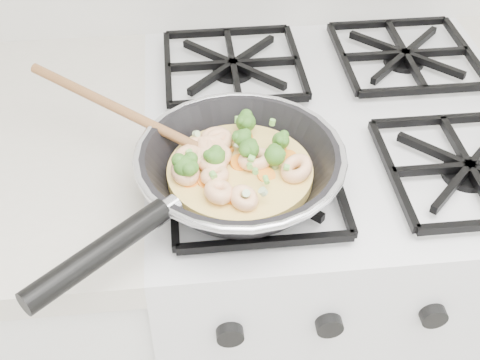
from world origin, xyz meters
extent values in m
cube|color=silver|center=(0.00, 1.70, 0.45)|extent=(0.60, 0.60, 0.90)
cube|color=black|center=(0.00, 1.70, 0.91)|extent=(0.56, 0.56, 0.02)
torus|color=silver|center=(-0.17, 1.54, 0.97)|extent=(0.28, 0.28, 0.01)
cylinder|color=black|center=(-0.34, 1.39, 0.97)|extent=(0.16, 0.15, 0.03)
cylinder|color=#FBD86D|center=(-0.17, 1.54, 0.94)|extent=(0.19, 0.19, 0.02)
ellipsoid|color=#8F5C34|center=(-0.21, 1.57, 0.96)|extent=(0.06, 0.06, 0.01)
cylinder|color=#8F5C34|center=(-0.33, 1.65, 0.99)|extent=(0.23, 0.16, 0.06)
torus|color=#FFCA96|center=(-0.21, 1.55, 0.96)|extent=(0.06, 0.06, 0.02)
torus|color=#FFCA96|center=(-0.10, 1.52, 0.96)|extent=(0.07, 0.07, 0.03)
torus|color=#FFCA96|center=(-0.19, 1.59, 0.96)|extent=(0.06, 0.06, 0.02)
torus|color=#FFCA96|center=(-0.21, 1.52, 0.96)|extent=(0.05, 0.05, 0.02)
torus|color=#FFCA96|center=(-0.17, 1.48, 0.96)|extent=(0.05, 0.05, 0.02)
torus|color=#FFCA96|center=(-0.20, 1.56, 0.96)|extent=(0.06, 0.06, 0.02)
torus|color=#FFCA96|center=(-0.20, 1.49, 0.96)|extent=(0.05, 0.05, 0.03)
torus|color=#FFCA96|center=(-0.24, 1.53, 0.96)|extent=(0.06, 0.06, 0.02)
torus|color=#FFCA96|center=(-0.15, 1.55, 0.96)|extent=(0.05, 0.05, 0.02)
torus|color=#FFCA96|center=(-0.20, 1.60, 0.96)|extent=(0.06, 0.06, 0.02)
torus|color=#FFCA96|center=(-0.20, 1.58, 0.96)|extent=(0.07, 0.07, 0.02)
torus|color=#FFCA96|center=(-0.22, 1.58, 0.96)|extent=(0.07, 0.07, 0.02)
torus|color=#FFCA96|center=(-0.23, 1.56, 0.96)|extent=(0.06, 0.06, 0.02)
ellipsoid|color=#447E29|center=(-0.16, 1.62, 0.97)|extent=(0.04, 0.04, 0.03)
ellipsoid|color=#447E29|center=(-0.20, 1.55, 0.97)|extent=(0.03, 0.03, 0.03)
ellipsoid|color=#447E29|center=(-0.11, 1.57, 0.97)|extent=(0.03, 0.03, 0.02)
ellipsoid|color=#447E29|center=(-0.24, 1.53, 0.97)|extent=(0.04, 0.04, 0.03)
ellipsoid|color=#447E29|center=(-0.16, 1.56, 0.97)|extent=(0.04, 0.04, 0.03)
ellipsoid|color=#447E29|center=(-0.16, 1.58, 0.97)|extent=(0.03, 0.03, 0.02)
ellipsoid|color=#447E29|center=(-0.13, 1.54, 0.97)|extent=(0.04, 0.04, 0.03)
cylinder|color=orange|center=(-0.21, 1.55, 0.95)|extent=(0.02, 0.02, 0.01)
cylinder|color=orange|center=(-0.17, 1.55, 0.95)|extent=(0.03, 0.03, 0.00)
cylinder|color=orange|center=(-0.19, 1.49, 0.95)|extent=(0.03, 0.03, 0.01)
cylinder|color=orange|center=(-0.11, 1.58, 0.95)|extent=(0.02, 0.02, 0.01)
cylinder|color=orange|center=(-0.22, 1.52, 0.95)|extent=(0.03, 0.03, 0.01)
cylinder|color=orange|center=(-0.24, 1.52, 0.95)|extent=(0.03, 0.03, 0.01)
cylinder|color=orange|center=(-0.10, 1.56, 0.95)|extent=(0.03, 0.03, 0.01)
cylinder|color=orange|center=(-0.19, 1.58, 0.95)|extent=(0.04, 0.04, 0.01)
cylinder|color=orange|center=(-0.16, 1.61, 0.95)|extent=(0.04, 0.04, 0.01)
cylinder|color=orange|center=(-0.14, 1.52, 0.95)|extent=(0.03, 0.03, 0.01)
cylinder|color=orange|center=(-0.17, 1.55, 0.95)|extent=(0.03, 0.03, 0.01)
cylinder|color=#73C24D|center=(-0.16, 1.53, 0.97)|extent=(0.01, 0.01, 0.01)
cylinder|color=#73C24D|center=(-0.17, 1.62, 0.97)|extent=(0.01, 0.01, 0.01)
cylinder|color=#73C24D|center=(-0.16, 1.51, 0.97)|extent=(0.01, 0.01, 0.01)
cylinder|color=#BDDD9C|center=(-0.17, 1.58, 0.97)|extent=(0.01, 0.01, 0.01)
cylinder|color=#73C24D|center=(-0.11, 1.52, 0.97)|extent=(0.01, 0.01, 0.01)
cylinder|color=#BDDD9C|center=(-0.22, 1.60, 0.97)|extent=(0.01, 0.01, 0.01)
cylinder|color=#BDDD9C|center=(-0.16, 1.59, 0.97)|extent=(0.01, 0.01, 0.01)
cylinder|color=#73C24D|center=(-0.21, 1.51, 0.97)|extent=(0.01, 0.01, 0.01)
cylinder|color=#73C24D|center=(-0.24, 1.57, 0.96)|extent=(0.01, 0.01, 0.01)
cylinder|color=#73C24D|center=(-0.12, 1.61, 0.98)|extent=(0.01, 0.01, 0.01)
cylinder|color=#BDDD9C|center=(-0.16, 1.61, 0.98)|extent=(0.01, 0.01, 0.01)
cylinder|color=#BDDD9C|center=(-0.16, 1.61, 0.97)|extent=(0.01, 0.01, 0.01)
cylinder|color=#BDDD9C|center=(-0.15, 1.47, 0.97)|extent=(0.01, 0.01, 0.01)
cylinder|color=#73C24D|center=(-0.24, 1.54, 0.97)|extent=(0.01, 0.01, 0.01)
cylinder|color=#73C24D|center=(-0.16, 1.54, 0.97)|extent=(0.01, 0.01, 0.01)
cylinder|color=#BDDD9C|center=(-0.17, 1.47, 0.97)|extent=(0.01, 0.01, 0.01)
cylinder|color=#73C24D|center=(-0.14, 1.50, 0.97)|extent=(0.01, 0.01, 0.01)
camera|label=1|loc=(-0.24, 0.91, 1.50)|focal=48.20mm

